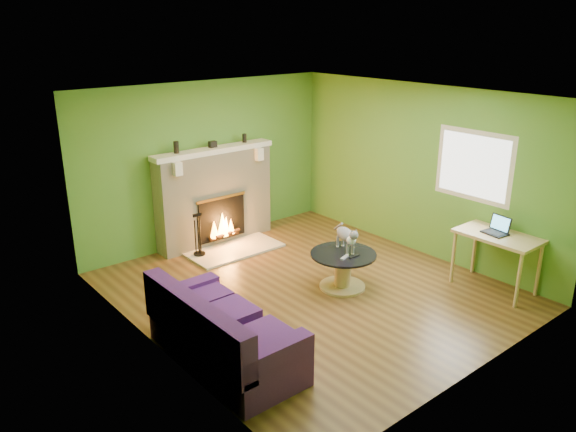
% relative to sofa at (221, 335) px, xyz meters
% --- Properties ---
extents(floor, '(5.00, 5.00, 0.00)m').
position_rel_sofa_xyz_m(floor, '(1.86, 0.67, -0.33)').
color(floor, '#563618').
rests_on(floor, ground).
extents(ceiling, '(5.00, 5.00, 0.00)m').
position_rel_sofa_xyz_m(ceiling, '(1.86, 0.67, 2.27)').
color(ceiling, white).
rests_on(ceiling, wall_back).
extents(wall_back, '(5.00, 0.00, 5.00)m').
position_rel_sofa_xyz_m(wall_back, '(1.86, 3.17, 0.97)').
color(wall_back, '#518C2E').
rests_on(wall_back, floor).
extents(wall_front, '(5.00, 0.00, 5.00)m').
position_rel_sofa_xyz_m(wall_front, '(1.86, -1.83, 0.97)').
color(wall_front, '#518C2E').
rests_on(wall_front, floor).
extents(wall_left, '(0.00, 5.00, 5.00)m').
position_rel_sofa_xyz_m(wall_left, '(-0.39, 0.67, 0.97)').
color(wall_left, '#518C2E').
rests_on(wall_left, floor).
extents(wall_right, '(0.00, 5.00, 5.00)m').
position_rel_sofa_xyz_m(wall_right, '(4.11, 0.67, 0.97)').
color(wall_right, '#518C2E').
rests_on(wall_right, floor).
extents(window_frame, '(0.00, 1.20, 1.20)m').
position_rel_sofa_xyz_m(window_frame, '(4.10, -0.23, 1.22)').
color(window_frame, silver).
rests_on(window_frame, wall_right).
extents(window_pane, '(0.00, 1.06, 1.06)m').
position_rel_sofa_xyz_m(window_pane, '(4.09, -0.23, 1.22)').
color(window_pane, white).
rests_on(window_pane, wall_right).
extents(fireplace, '(2.10, 0.46, 1.58)m').
position_rel_sofa_xyz_m(fireplace, '(1.86, 2.98, 0.45)').
color(fireplace, beige).
rests_on(fireplace, floor).
extents(hearth, '(1.50, 0.75, 0.03)m').
position_rel_sofa_xyz_m(hearth, '(1.86, 2.47, -0.31)').
color(hearth, beige).
rests_on(hearth, floor).
extents(mantel, '(2.10, 0.28, 0.08)m').
position_rel_sofa_xyz_m(mantel, '(1.86, 2.96, 1.21)').
color(mantel, white).
rests_on(mantel, fireplace).
extents(sofa, '(0.87, 1.87, 0.84)m').
position_rel_sofa_xyz_m(sofa, '(0.00, 0.00, 0.00)').
color(sofa, '#461960').
rests_on(sofa, floor).
extents(coffee_table, '(0.89, 0.89, 0.51)m').
position_rel_sofa_xyz_m(coffee_table, '(2.26, 0.44, -0.03)').
color(coffee_table, tan).
rests_on(coffee_table, floor).
extents(desk, '(0.62, 1.07, 0.79)m').
position_rel_sofa_xyz_m(desk, '(3.81, -0.89, 0.37)').
color(desk, tan).
rests_on(desk, floor).
extents(cat, '(0.42, 0.66, 0.39)m').
position_rel_sofa_xyz_m(cat, '(2.34, 0.49, 0.37)').
color(cat, slate).
rests_on(cat, coffee_table).
extents(remote_silver, '(0.18, 0.10, 0.02)m').
position_rel_sofa_xyz_m(remote_silver, '(2.16, 0.32, 0.19)').
color(remote_silver, gray).
rests_on(remote_silver, coffee_table).
extents(remote_black, '(0.16, 0.04, 0.02)m').
position_rel_sofa_xyz_m(remote_black, '(2.28, 0.26, 0.19)').
color(remote_black, black).
rests_on(remote_black, coffee_table).
extents(laptop, '(0.31, 0.34, 0.23)m').
position_rel_sofa_xyz_m(laptop, '(3.79, -0.84, 0.58)').
color(laptop, black).
rests_on(laptop, desk).
extents(fire_tools, '(0.18, 0.18, 0.68)m').
position_rel_sofa_xyz_m(fire_tools, '(1.30, 2.62, 0.04)').
color(fire_tools, black).
rests_on(fire_tools, hearth).
extents(mantel_vase_left, '(0.08, 0.08, 0.18)m').
position_rel_sofa_xyz_m(mantel_vase_left, '(1.23, 2.99, 1.34)').
color(mantel_vase_left, black).
rests_on(mantel_vase_left, mantel).
extents(mantel_vase_right, '(0.07, 0.07, 0.14)m').
position_rel_sofa_xyz_m(mantel_vase_right, '(2.48, 2.99, 1.32)').
color(mantel_vase_right, black).
rests_on(mantel_vase_right, mantel).
extents(mantel_box, '(0.12, 0.08, 0.10)m').
position_rel_sofa_xyz_m(mantel_box, '(1.87, 2.99, 1.30)').
color(mantel_box, black).
rests_on(mantel_box, mantel).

